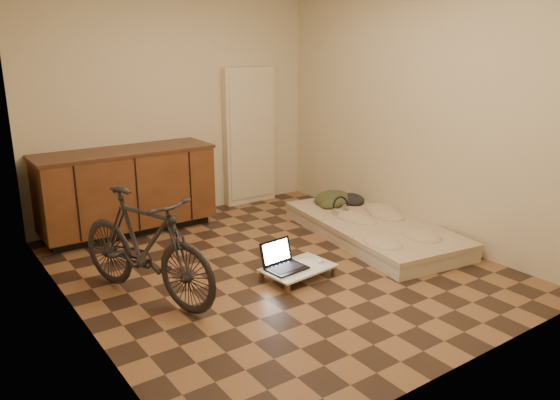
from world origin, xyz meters
TOP-DOWN VIEW (x-y plane):
  - room_shell at (0.00, 0.00)m, footprint 3.50×4.00m
  - cabinets at (-0.75, 1.70)m, footprint 1.84×0.62m
  - appliance_panel at (0.95, 1.94)m, footprint 0.70×0.10m
  - bicycle at (-1.20, 0.08)m, footprint 0.93×1.59m
  - futon at (1.30, 0.06)m, footprint 1.27×2.20m
  - clothing_pile at (1.44, 0.78)m, footprint 0.57×0.49m
  - headphones at (1.20, 0.47)m, footprint 0.26×0.24m
  - lap_desk at (0.02, -0.32)m, footprint 0.65×0.46m
  - laptop at (-0.09, -0.25)m, footprint 0.36×0.33m
  - mouse at (0.25, -0.33)m, footprint 0.09×0.12m

SIDE VIEW (x-z plane):
  - lap_desk at x=0.02m, z-range 0.04..0.14m
  - futon at x=1.30m, z-range 0.00..0.18m
  - mouse at x=0.25m, z-range 0.10..0.14m
  - laptop at x=-0.09m, z-range 0.04..0.27m
  - headphones at x=1.20m, z-range 0.18..0.35m
  - clothing_pile at x=1.44m, z-range 0.18..0.38m
  - cabinets at x=-0.75m, z-range 0.01..0.92m
  - bicycle at x=-1.20m, z-range 0.00..0.99m
  - appliance_panel at x=0.95m, z-range 0.00..1.70m
  - room_shell at x=0.00m, z-range 0.00..2.60m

